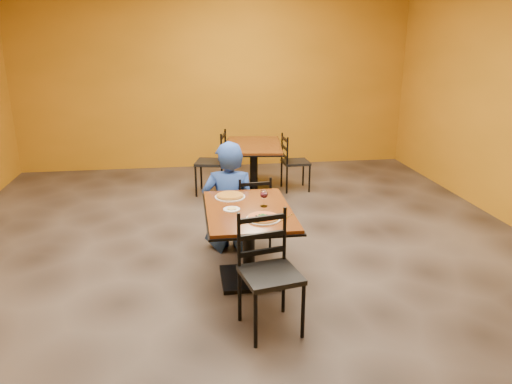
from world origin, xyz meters
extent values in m
cube|color=black|center=(0.00, 0.00, 0.00)|extent=(7.00, 8.00, 0.01)
cube|color=#BE7715|center=(0.00, 4.00, 1.50)|extent=(7.00, 0.01, 3.00)
cube|color=#612D0F|center=(0.00, -0.50, 0.73)|extent=(0.80, 1.20, 0.03)
cube|color=black|center=(0.00, -0.50, 0.71)|extent=(0.83, 1.23, 0.02)
cylinder|color=black|center=(0.00, -0.50, 0.37)|extent=(0.12, 0.12, 0.66)
cube|color=black|center=(0.00, -0.50, 0.02)|extent=(0.55, 0.55, 0.04)
cube|color=#612D0F|center=(0.45, 2.35, 0.73)|extent=(0.96, 1.31, 0.03)
cube|color=black|center=(0.45, 2.35, 0.71)|extent=(0.99, 1.34, 0.02)
cylinder|color=black|center=(0.45, 2.35, 0.37)|extent=(0.12, 0.12, 0.66)
cube|color=black|center=(0.45, 2.35, 0.02)|extent=(0.62, 0.62, 0.04)
imported|color=navy|center=(-0.11, 0.32, 0.62)|extent=(0.67, 0.49, 1.24)
cylinder|color=white|center=(0.09, -0.79, 0.76)|extent=(0.31, 0.31, 0.01)
cylinder|color=maroon|center=(0.09, -0.79, 0.77)|extent=(0.28, 0.28, 0.02)
cylinder|color=white|center=(-0.14, -0.13, 0.76)|extent=(0.31, 0.31, 0.01)
cylinder|color=gold|center=(-0.14, -0.13, 0.77)|extent=(0.28, 0.28, 0.02)
cylinder|color=white|center=(-0.16, -0.50, 0.76)|extent=(0.16, 0.16, 0.01)
cylinder|color=tan|center=(-0.16, -0.50, 0.76)|extent=(0.09, 0.09, 0.01)
cube|color=silver|center=(-0.13, -0.69, 0.75)|extent=(0.04, 0.19, 0.00)
cube|color=silver|center=(0.31, -0.78, 0.75)|extent=(0.15, 0.16, 0.00)
camera|label=1|loc=(-0.55, -4.77, 2.32)|focal=33.80mm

